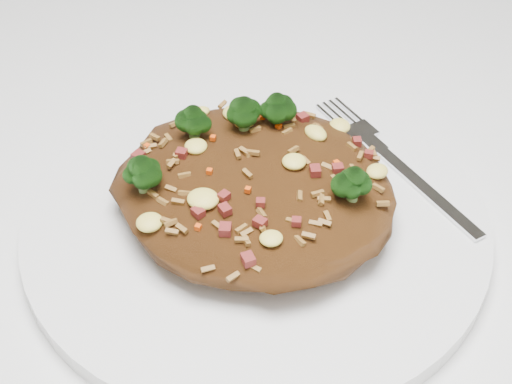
# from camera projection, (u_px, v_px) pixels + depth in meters

# --- Properties ---
(dining_table) EXTENTS (1.20, 0.80, 0.75)m
(dining_table) POSITION_uv_depth(u_px,v_px,m) (224.00, 309.00, 0.52)
(dining_table) COLOR white
(dining_table) RESTS_ON ground
(plate) EXTENTS (0.29, 0.29, 0.01)m
(plate) POSITION_uv_depth(u_px,v_px,m) (256.00, 218.00, 0.45)
(plate) COLOR white
(plate) RESTS_ON dining_table
(fried_rice) EXTENTS (0.17, 0.16, 0.06)m
(fried_rice) POSITION_uv_depth(u_px,v_px,m) (255.00, 178.00, 0.43)
(fried_rice) COLOR brown
(fried_rice) RESTS_ON plate
(fork) EXTENTS (0.14, 0.10, 0.00)m
(fork) POSITION_uv_depth(u_px,v_px,m) (403.00, 170.00, 0.47)
(fork) COLOR silver
(fork) RESTS_ON plate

